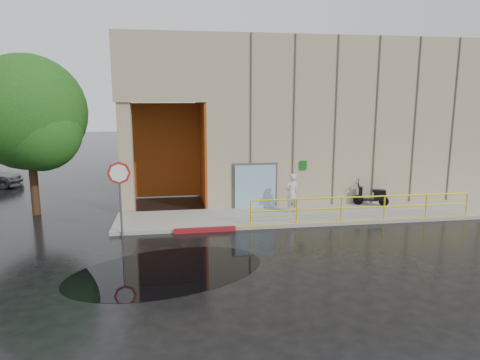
# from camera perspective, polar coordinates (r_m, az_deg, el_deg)

# --- Properties ---
(ground) EXTENTS (120.00, 120.00, 0.00)m
(ground) POSITION_cam_1_polar(r_m,az_deg,el_deg) (14.50, 5.62, -10.00)
(ground) COLOR black
(ground) RESTS_ON ground
(sidewalk) EXTENTS (20.00, 3.00, 0.15)m
(sidewalk) POSITION_cam_1_polar(r_m,az_deg,el_deg) (19.79, 13.69, -4.39)
(sidewalk) COLOR gray
(sidewalk) RESTS_ON ground
(building) EXTENTS (20.00, 10.17, 8.00)m
(building) POSITION_cam_1_polar(r_m,az_deg,el_deg) (25.60, 10.87, 8.43)
(building) COLOR tan
(building) RESTS_ON ground
(guardrail) EXTENTS (9.56, 0.06, 1.03)m
(guardrail) POSITION_cam_1_polar(r_m,az_deg,el_deg) (18.54, 16.07, -3.59)
(guardrail) COLOR yellow
(guardrail) RESTS_ON sidewalk
(person) EXTENTS (0.74, 0.61, 1.75)m
(person) POSITION_cam_1_polar(r_m,az_deg,el_deg) (19.18, 6.92, -1.72)
(person) COLOR silver
(person) RESTS_ON sidewalk
(scooter) EXTENTS (1.67, 1.10, 1.26)m
(scooter) POSITION_cam_1_polar(r_m,az_deg,el_deg) (21.18, 17.17, -1.36)
(scooter) COLOR black
(scooter) RESTS_ON sidewalk
(stop_sign) EXTENTS (0.86, 0.13, 2.87)m
(stop_sign) POSITION_cam_1_polar(r_m,az_deg,el_deg) (16.48, -15.78, -0.38)
(stop_sign) COLOR #5E5D62
(stop_sign) RESTS_ON ground
(red_curb) EXTENTS (2.40, 0.22, 0.18)m
(red_curb) POSITION_cam_1_polar(r_m,az_deg,el_deg) (16.91, -4.68, -6.64)
(red_curb) COLOR maroon
(red_curb) RESTS_ON ground
(puddle) EXTENTS (6.90, 5.35, 0.01)m
(puddle) POSITION_cam_1_polar(r_m,az_deg,el_deg) (13.42, -9.70, -11.83)
(puddle) COLOR black
(puddle) RESTS_ON ground
(tree_near) EXTENTS (5.00, 5.00, 7.07)m
(tree_near) POSITION_cam_1_polar(r_m,az_deg,el_deg) (20.73, -26.12, 7.54)
(tree_near) COLOR black
(tree_near) RESTS_ON ground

